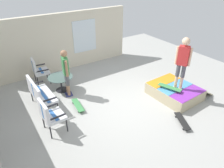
# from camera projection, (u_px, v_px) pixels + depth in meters

# --- Properties ---
(ground_plane) EXTENTS (12.00, 12.00, 0.10)m
(ground_plane) POSITION_uv_depth(u_px,v_px,m) (126.00, 106.00, 6.97)
(ground_plane) COLOR #A8A8A3
(house_facade) EXTENTS (0.23, 6.00, 2.44)m
(house_facade) POSITION_uv_depth(u_px,v_px,m) (65.00, 42.00, 8.84)
(house_facade) COLOR beige
(house_facade) RESTS_ON ground_plane
(skate_ramp) EXTENTS (1.68, 1.94, 0.42)m
(skate_ramp) POSITION_uv_depth(u_px,v_px,m) (175.00, 91.00, 7.30)
(skate_ramp) COLOR tan
(skate_ramp) RESTS_ON ground_plane
(patio_bench) EXTENTS (1.26, 0.58, 1.02)m
(patio_bench) POSITION_uv_depth(u_px,v_px,m) (39.00, 93.00, 6.47)
(patio_bench) COLOR black
(patio_bench) RESTS_ON ground_plane
(patio_chair_near_house) EXTENTS (0.66, 0.59, 1.02)m
(patio_chair_near_house) POSITION_uv_depth(u_px,v_px,m) (38.00, 69.00, 7.92)
(patio_chair_near_house) COLOR black
(patio_chair_near_house) RESTS_ON ground_plane
(patio_chair_by_wall) EXTENTS (0.65, 0.58, 1.02)m
(patio_chair_by_wall) POSITION_uv_depth(u_px,v_px,m) (49.00, 114.00, 5.55)
(patio_chair_by_wall) COLOR black
(patio_chair_by_wall) RESTS_ON ground_plane
(patio_table) EXTENTS (0.90, 0.90, 0.57)m
(patio_table) POSITION_uv_depth(u_px,v_px,m) (61.00, 81.00, 7.55)
(patio_table) COLOR black
(patio_table) RESTS_ON ground_plane
(person_watching) EXTENTS (0.47, 0.29, 1.71)m
(person_watching) POSITION_uv_depth(u_px,v_px,m) (66.00, 70.00, 6.97)
(person_watching) COLOR navy
(person_watching) RESTS_ON ground_plane
(person_skater) EXTENTS (0.42, 0.35, 1.80)m
(person_skater) POSITION_uv_depth(u_px,v_px,m) (183.00, 60.00, 6.51)
(person_skater) COLOR silver
(person_skater) RESTS_ON skate_ramp
(skateboard_by_bench) EXTENTS (0.82, 0.28, 0.10)m
(skateboard_by_bench) POSITION_uv_depth(u_px,v_px,m) (78.00, 105.00, 6.79)
(skateboard_by_bench) COLOR #3F8C4C
(skateboard_by_bench) RESTS_ON ground_plane
(skateboard_spare) EXTENTS (0.81, 0.54, 0.10)m
(skateboard_spare) POSITION_uv_depth(u_px,v_px,m) (182.00, 121.00, 6.10)
(skateboard_spare) COLOR black
(skateboard_spare) RESTS_ON ground_plane
(skateboard_on_ramp) EXTENTS (0.82, 0.45, 0.10)m
(skateboard_on_ramp) POSITION_uv_depth(u_px,v_px,m) (170.00, 87.00, 6.96)
(skateboard_on_ramp) COLOR #3F8C4C
(skateboard_on_ramp) RESTS_ON skate_ramp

